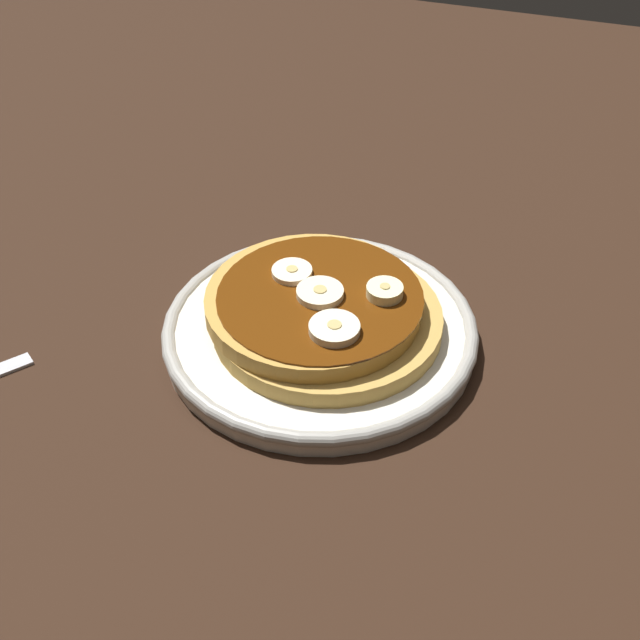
{
  "coord_description": "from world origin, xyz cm",
  "views": [
    {
      "loc": [
        -16.32,
        49.79,
        45.88
      ],
      "look_at": [
        0.0,
        0.0,
        2.16
      ],
      "focal_mm": 51.64,
      "sensor_mm": 36.0,
      "label": 1
    }
  ],
  "objects": [
    {
      "name": "plate",
      "position": [
        0.0,
        0.0,
        1.02
      ],
      "size": [
        23.65,
        23.65,
        1.9
      ],
      "color": "silver",
      "rests_on": "ground_plane"
    },
    {
      "name": "banana_slice_3",
      "position": [
        -2.21,
        3.55,
        4.72
      ],
      "size": [
        3.59,
        3.59,
        0.86
      ],
      "color": "#EEE5C0",
      "rests_on": "pancake_stack"
    },
    {
      "name": "banana_slice_1",
      "position": [
        2.8,
        -1.81,
        4.63
      ],
      "size": [
        3.05,
        3.05,
        0.68
      ],
      "color": "#FEE9BF",
      "rests_on": "pancake_stack"
    },
    {
      "name": "pancake_stack",
      "position": [
        -0.06,
        0.17,
        2.98
      ],
      "size": [
        17.59,
        17.09,
        2.91
      ],
      "color": "tan",
      "rests_on": "plate"
    },
    {
      "name": "banana_slice_0",
      "position": [
        -0.34,
        -0.43,
        4.67
      ],
      "size": [
        3.46,
        3.46,
        0.77
      ],
      "color": "beige",
      "rests_on": "pancake_stack"
    },
    {
      "name": "ground_plane",
      "position": [
        0.0,
        0.0,
        -1.5
      ],
      "size": [
        140.0,
        140.0,
        3.0
      ],
      "primitive_type": "cube",
      "color": "black"
    },
    {
      "name": "banana_slice_2",
      "position": [
        -4.45,
        -1.48,
        4.81
      ],
      "size": [
        2.69,
        2.69,
        1.04
      ],
      "color": "#F4F1B3",
      "rests_on": "pancake_stack"
    }
  ]
}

